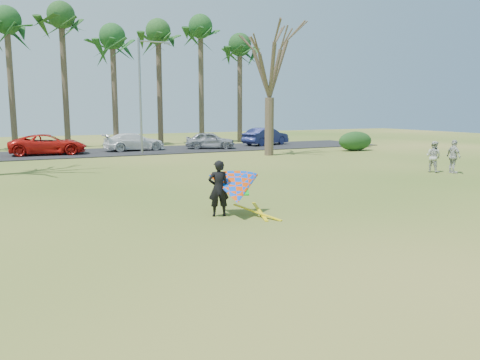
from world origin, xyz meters
name	(u,v)px	position (x,y,z in m)	size (l,w,h in m)	color
ground	(273,231)	(0.00, 0.00, 0.00)	(100.00, 100.00, 0.00)	#2A5A13
parking_strip	(105,152)	(0.00, 25.00, 0.03)	(46.00, 7.00, 0.06)	black
palm_4	(6,22)	(-6.00, 31.00, 9.85)	(4.84, 4.84, 11.54)	#46392A
palm_5	(61,17)	(-2.00, 31.00, 10.52)	(4.84, 4.84, 12.24)	#483A2B
palm_6	(112,38)	(2.00, 31.00, 9.17)	(4.84, 4.84, 10.84)	#4F3D2F
palm_7	(158,33)	(6.00, 31.00, 9.85)	(4.84, 4.84, 11.54)	#453629
palm_8	(200,28)	(10.00, 31.00, 10.52)	(4.84, 4.84, 12.24)	#46392A
palm_9	(240,46)	(14.00, 31.00, 9.17)	(4.84, 4.84, 10.84)	brown
bare_tree_right	(270,59)	(10.00, 18.00, 6.57)	(6.27, 6.27, 9.21)	#48372B
streetlight	(142,91)	(2.16, 22.00, 4.46)	(2.28, 0.18, 8.00)	gray
hedge_near	(355,141)	(17.77, 18.20, 0.75)	(2.99, 1.36, 1.50)	#173D16
hedge_far	(361,141)	(20.44, 20.73, 0.56)	(2.02, 0.95, 1.12)	#153A17
car_2	(48,144)	(-3.95, 24.59, 0.77)	(2.35, 5.10, 1.42)	red
car_3	(134,142)	(2.21, 25.19, 0.73)	(1.87, 4.59, 1.33)	white
car_4	(210,140)	(8.13, 24.33, 0.73)	(1.57, 3.91, 1.33)	gray
car_5	(266,136)	(14.00, 25.72, 0.81)	(1.60, 4.58, 1.51)	navy
pedestrian_a	(434,157)	(13.23, 6.58, 0.80)	(0.78, 0.61, 1.60)	#B7B6B2
pedestrian_b	(454,157)	(13.83, 5.85, 0.85)	(0.99, 0.41, 1.69)	#B5B5B0
kite_flyer	(234,189)	(-0.21, 2.00, 0.85)	(2.13, 2.39, 2.02)	black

